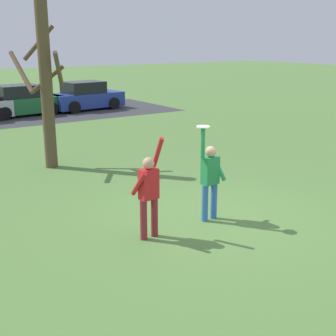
% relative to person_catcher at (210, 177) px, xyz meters
% --- Properties ---
extents(ground_plane, '(120.00, 120.00, 0.00)m').
position_rel_person_catcher_xyz_m(ground_plane, '(0.08, 0.02, -0.98)').
color(ground_plane, '#567F3D').
extents(person_catcher, '(0.55, 0.49, 2.08)m').
position_rel_person_catcher_xyz_m(person_catcher, '(0.00, 0.00, 0.00)').
color(person_catcher, '#3366B7').
rests_on(person_catcher, ground_plane).
extents(person_defender, '(0.55, 0.49, 2.04)m').
position_rel_person_catcher_xyz_m(person_defender, '(-1.59, -0.07, -0.00)').
color(person_defender, maroon).
rests_on(person_defender, ground_plane).
extents(frisbee_disc, '(0.27, 0.27, 0.02)m').
position_rel_person_catcher_xyz_m(frisbee_disc, '(-0.22, -0.01, 1.11)').
color(frisbee_disc, white).
rests_on(frisbee_disc, person_catcher).
extents(parked_car_green, '(4.26, 2.36, 1.59)m').
position_rel_person_catcher_xyz_m(parked_car_green, '(1.06, 16.88, -0.25)').
color(parked_car_green, '#1E6633').
rests_on(parked_car_green, ground_plane).
extents(parked_car_blue, '(4.26, 2.36, 1.59)m').
position_rel_person_catcher_xyz_m(parked_car_blue, '(4.75, 16.93, -0.25)').
color(parked_car_blue, '#233893').
rests_on(parked_car_blue, ground_plane).
extents(bare_tree_tall, '(1.54, 1.53, 4.98)m').
position_rel_person_catcher_xyz_m(bare_tree_tall, '(-1.30, 6.16, 1.58)').
color(bare_tree_tall, brown).
rests_on(bare_tree_tall, ground_plane).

